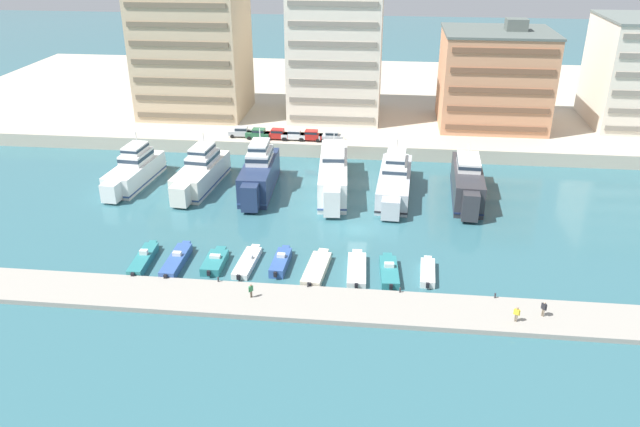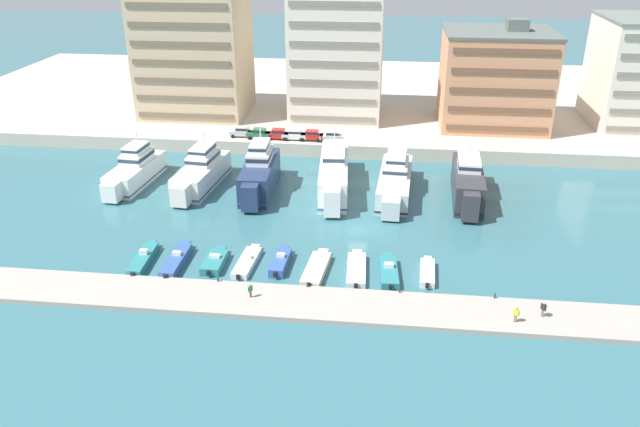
{
  "view_description": "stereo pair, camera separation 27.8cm",
  "coord_description": "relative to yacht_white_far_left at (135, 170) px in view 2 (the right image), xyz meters",
  "views": [
    {
      "loc": [
        3.04,
        -72.51,
        36.57
      ],
      "look_at": [
        -4.83,
        -0.87,
        2.5
      ],
      "focal_mm": 35.0,
      "sensor_mm": 36.0,
      "label": 1
    },
    {
      "loc": [
        3.32,
        -72.48,
        36.57
      ],
      "look_at": [
        -4.83,
        -0.87,
        2.5
      ],
      "focal_mm": 35.0,
      "sensor_mm": 36.0,
      "label": 2
    }
  ],
  "objects": [
    {
      "name": "yacht_charcoal_center_right",
      "position": [
        49.63,
        -0.28,
        0.34
      ],
      "size": [
        4.71,
        17.46,
        7.54
      ],
      "color": "#333338",
      "rests_on": "ground"
    },
    {
      "name": "yacht_navy_mid_left",
      "position": [
        19.42,
        -0.72,
        0.6
      ],
      "size": [
        4.69,
        16.85,
        8.95
      ],
      "color": "navy",
      "rests_on": "ground"
    },
    {
      "name": "car_silver_far_left",
      "position": [
        12.69,
        17.05,
        1.17
      ],
      "size": [
        4.17,
        2.06,
        1.8
      ],
      "color": "#B7BCC1",
      "rests_on": "quay_promenade"
    },
    {
      "name": "motorboat_teal_mid_left",
      "position": [
        18.62,
        -23.1,
        -1.62
      ],
      "size": [
        2.23,
        6.15,
        1.33
      ],
      "color": "teal",
      "rests_on": "ground"
    },
    {
      "name": "car_red_mid_left",
      "position": [
        19.16,
        16.48,
        1.17
      ],
      "size": [
        4.17,
        2.05,
        1.8
      ],
      "color": "red",
      "rests_on": "quay_promenade"
    },
    {
      "name": "bollard_west_mid",
      "position": [
        30.07,
        -27.47,
        -1.24
      ],
      "size": [
        0.2,
        0.2,
        0.61
      ],
      "color": "#2D2D33",
      "rests_on": "pier_dock"
    },
    {
      "name": "bollard_west",
      "position": [
        20.15,
        -27.47,
        -1.24
      ],
      "size": [
        0.2,
        0.2,
        0.61
      ],
      "color": "#2D2D33",
      "rests_on": "pier_dock"
    },
    {
      "name": "apartment_block_mid_left",
      "position": [
        56.5,
        29.67,
        8.66
      ],
      "size": [
        18.99,
        16.48,
        18.82
      ],
      "color": "tan",
      "rests_on": "quay_promenade"
    },
    {
      "name": "motorboat_white_far_right",
      "position": [
        43.14,
        -22.69,
        -1.7
      ],
      "size": [
        1.86,
        6.5,
        0.86
      ],
      "color": "white",
      "rests_on": "ground"
    },
    {
      "name": "motorboat_cream_center_right",
      "position": [
        30.55,
        -23.21,
        -1.71
      ],
      "size": [
        2.85,
        8.37,
        0.86
      ],
      "color": "beige",
      "rests_on": "ground"
    },
    {
      "name": "car_silver_center_right",
      "position": [
        28.52,
        16.34,
        1.17
      ],
      "size": [
        4.11,
        1.93,
        1.8
      ],
      "color": "#B7BCC1",
      "rests_on": "quay_promenade"
    },
    {
      "name": "motorboat_blue_left",
      "position": [
        14.09,
        -23.39,
        -1.59
      ],
      "size": [
        1.84,
        8.32,
        1.47
      ],
      "color": "#33569E",
      "rests_on": "ground"
    },
    {
      "name": "ground_plane",
      "position": [
        34.63,
        -12.07,
        -2.12
      ],
      "size": [
        400.0,
        400.0,
        0.0
      ],
      "primitive_type": "plane",
      "color": "#336670"
    },
    {
      "name": "motorboat_white_mid_right",
      "position": [
        35.11,
        -22.73,
        -1.76
      ],
      "size": [
        2.39,
        8.24,
        0.8
      ],
      "color": "white",
      "rests_on": "ground"
    },
    {
      "name": "yacht_white_far_left",
      "position": [
        0.0,
        0.0,
        0.0
      ],
      "size": [
        5.34,
        16.13,
        7.6
      ],
      "color": "white",
      "rests_on": "ground"
    },
    {
      "name": "pedestrian_near_edge",
      "position": [
        51.33,
        -31.58,
        -0.58
      ],
      "size": [
        0.59,
        0.39,
        1.66
      ],
      "color": "#7A6B56",
      "rests_on": "pier_dock"
    },
    {
      "name": "quay_promenade",
      "position": [
        34.63,
        49.23,
        -0.96
      ],
      "size": [
        180.0,
        70.0,
        2.31
      ],
      "primitive_type": "cube",
      "color": "#BCB29E",
      "rests_on": "ground"
    },
    {
      "name": "apartment_block_center_left",
      "position": [
        81.96,
        33.04,
        9.75
      ],
      "size": [
        14.51,
        18.08,
        20.99
      ],
      "color": "silver",
      "rests_on": "quay_promenade"
    },
    {
      "name": "car_green_left",
      "position": [
        15.89,
        16.33,
        1.17
      ],
      "size": [
        4.17,
        2.05,
        1.8
      ],
      "color": "#2D6642",
      "rests_on": "quay_promenade"
    },
    {
      "name": "yacht_silver_center",
      "position": [
        39.29,
        0.45,
        -0.02
      ],
      "size": [
        5.35,
        19.46,
        7.56
      ],
      "color": "silver",
      "rests_on": "ground"
    },
    {
      "name": "motorboat_teal_right",
      "position": [
        38.79,
        -23.04,
        -1.65
      ],
      "size": [
        2.38,
        7.43,
        1.4
      ],
      "color": "teal",
      "rests_on": "ground"
    },
    {
      "name": "motorboat_teal_far_left",
      "position": [
        10.12,
        -23.47,
        -1.61
      ],
      "size": [
        2.03,
        8.07,
        1.54
      ],
      "color": "teal",
      "rests_on": "ground"
    },
    {
      "name": "pedestrian_mid_deck",
      "position": [
        54.17,
        -30.34,
        -0.55
      ],
      "size": [
        0.48,
        0.52,
        1.7
      ],
      "color": "#7A6B56",
      "rests_on": "pier_dock"
    },
    {
      "name": "bollard_east_mid",
      "position": [
        39.99,
        -27.47,
        -1.24
      ],
      "size": [
        0.2,
        0.2,
        0.61
      ],
      "color": "#2D2D33",
      "rests_on": "pier_dock"
    },
    {
      "name": "apartment_block_far_left",
      "position": [
        0.88,
        31.06,
        11.76
      ],
      "size": [
        19.87,
        16.14,
        25.02
      ],
      "color": "#C6AD89",
      "rests_on": "quay_promenade"
    },
    {
      "name": "motorboat_white_center_left",
      "position": [
        22.34,
        -22.59,
        -1.73
      ],
      "size": [
        2.26,
        7.81,
        1.15
      ],
      "color": "white",
      "rests_on": "ground"
    },
    {
      "name": "yacht_white_center_left",
      "position": [
        30.23,
        1.39,
        0.35
      ],
      "size": [
        5.41,
        21.99,
        7.61
      ],
      "color": "white",
      "rests_on": "ground"
    },
    {
      "name": "motorboat_blue_center",
      "position": [
        26.26,
        -22.4,
        -1.56
      ],
      "size": [
        1.85,
        6.61,
        1.5
      ],
      "color": "#33569E",
      "rests_on": "ground"
    },
    {
      "name": "apartment_block_left",
      "position": [
        27.86,
        32.57,
        12.01
      ],
      "size": [
        17.03,
        17.02,
        25.52
      ],
      "color": "silver",
      "rests_on": "quay_promenade"
    },
    {
      "name": "car_white_center_left",
      "position": [
        22.06,
        16.42,
        1.17
      ],
      "size": [
        4.12,
        1.97,
        1.8
      ],
      "color": "white",
      "rests_on": "quay_promenade"
    },
    {
      "name": "car_red_center",
      "position": [
        25.01,
        16.41,
        1.17
      ],
      "size": [
        4.17,
        2.05,
        1.8
      ],
      "color": "red",
      "rests_on": "quay_promenade"
    },
    {
      "name": "yacht_ivory_left",
      "position": [
        10.35,
        0.02,
        0.09
      ],
      "size": [
        5.71,
        17.06,
        7.78
      ],
      "color": "silver",
      "rests_on": "ground"
    },
    {
      "name": "pier_dock",
      "position": [
        34.63,
        -30.34,
        -1.84
      ],
      "size": [
        120.0,
        6.23,
        0.55
      ],
      "primitive_type": "cube",
      "color": "#9E998E",
      "rests_on": "ground"
    },
    {
      "name": "pedestrian_far_side",
      "position": [
        24.41,
        -30.15,
        -0.63
      ],
      "size": [
        0.43,
        0.49,
        1.57
      ],
      "color": "#7A6B56",
      "rests_on": "pier_dock"
    },
    {
      "name": "bollard_east",
      "position": [
        49.91,
        -27.47,
        -1.24
      ],
      "size": [
        0.2,
        0.2,
        0.61
      ],
      "color": "#2D2D33",
      "rests_on": "pier_dock"
    }
  ]
}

